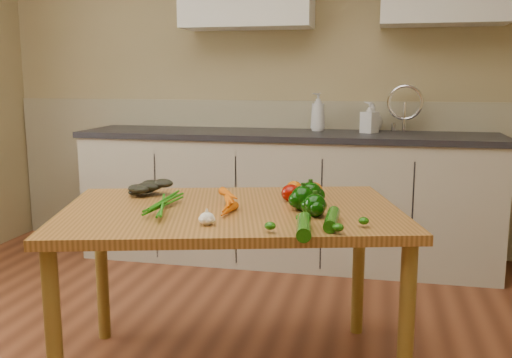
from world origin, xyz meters
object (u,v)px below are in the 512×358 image
object	(u,v)px
pepper_a	(303,198)
tomato_a	(291,193)
carrot_bunch	(208,202)
pepper_c	(315,205)
soap_bottle_c	(372,118)
table	(231,227)
pepper_b	(310,194)
leafy_greens	(149,185)
soap_bottle_a	(318,112)
zucchini_b	(304,227)
tomato_c	(314,190)
tomato_b	(294,188)
garlic_bulb	(207,219)
soap_bottle_b	(370,117)
zucchini_a	(332,219)

from	to	relation	value
pepper_a	tomato_a	size ratio (longest dim) A/B	1.21
carrot_bunch	pepper_c	distance (m)	0.44
pepper_a	tomato_a	bearing A→B (deg)	115.88
tomato_a	soap_bottle_c	bearing A→B (deg)	79.10
table	soap_bottle_c	bearing A→B (deg)	58.38
pepper_a	pepper_b	bearing A→B (deg)	76.35
leafy_greens	pepper_c	world-z (taller)	leafy_greens
soap_bottle_a	leafy_greens	size ratio (longest dim) A/B	1.33
carrot_bunch	pepper_b	distance (m)	0.43
soap_bottle_c	soap_bottle_a	bearing A→B (deg)	-19.07
soap_bottle_c	pepper_c	world-z (taller)	soap_bottle_c
pepper_c	zucchini_b	distance (m)	0.25
tomato_a	tomato_c	size ratio (longest dim) A/B	1.03
soap_bottle_a	carrot_bunch	size ratio (longest dim) A/B	1.02
carrot_bunch	leafy_greens	bearing A→B (deg)	133.22
soap_bottle_c	zucchini_b	bearing A→B (deg)	61.69
pepper_c	tomato_b	size ratio (longest dim) A/B	1.23
garlic_bulb	soap_bottle_b	bearing A→B (deg)	74.76
soap_bottle_a	leafy_greens	world-z (taller)	soap_bottle_a
tomato_c	table	bearing A→B (deg)	-139.56
pepper_c	zucchini_a	xyz separation A→B (m)	(0.08, -0.12, -0.02)
soap_bottle_c	pepper_c	distance (m)	1.87
soap_bottle_a	tomato_b	distance (m)	1.46
leafy_greens	garlic_bulb	world-z (taller)	leafy_greens
leafy_greens	pepper_b	distance (m)	0.74
table	carrot_bunch	xyz separation A→B (m)	(-0.08, -0.05, 0.12)
tomato_b	soap_bottle_c	bearing A→B (deg)	77.91
table	zucchini_b	world-z (taller)	zucchini_b
table	soap_bottle_c	distance (m)	1.88
pepper_c	tomato_c	bearing A→B (deg)	97.47
leafy_greens	tomato_a	world-z (taller)	leafy_greens
soap_bottle_b	soap_bottle_c	distance (m)	0.11
table	pepper_b	size ratio (longest dim) A/B	15.49
carrot_bunch	zucchini_a	size ratio (longest dim) A/B	1.13
garlic_bulb	pepper_c	xyz separation A→B (m)	(0.37, 0.21, 0.02)
soap_bottle_a	tomato_b	bearing A→B (deg)	-46.35
table	tomato_c	size ratio (longest dim) A/B	19.52
soap_bottle_a	garlic_bulb	xyz separation A→B (m)	(-0.18, -2.03, -0.27)
soap_bottle_c	zucchini_a	distance (m)	1.98
leafy_greens	soap_bottle_b	bearing A→B (deg)	58.13
carrot_bunch	pepper_b	world-z (taller)	pepper_b
tomato_c	pepper_a	bearing A→B (deg)	-93.66
soap_bottle_b	zucchini_a	size ratio (longest dim) A/B	0.91
soap_bottle_c	garlic_bulb	bearing A→B (deg)	51.85
soap_bottle_b	zucchini_a	world-z (taller)	soap_bottle_b
table	soap_bottle_a	xyz separation A→B (m)	(0.16, 1.75, 0.37)
pepper_b	table	bearing A→B (deg)	-161.24
pepper_b	pepper_c	bearing A→B (deg)	-77.48
soap_bottle_b	pepper_c	size ratio (longest dim) A/B	2.34
soap_bottle_b	pepper_b	xyz separation A→B (m)	(-0.20, -1.57, -0.22)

